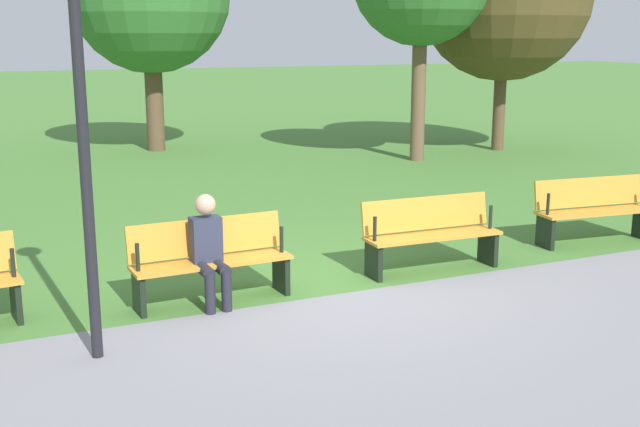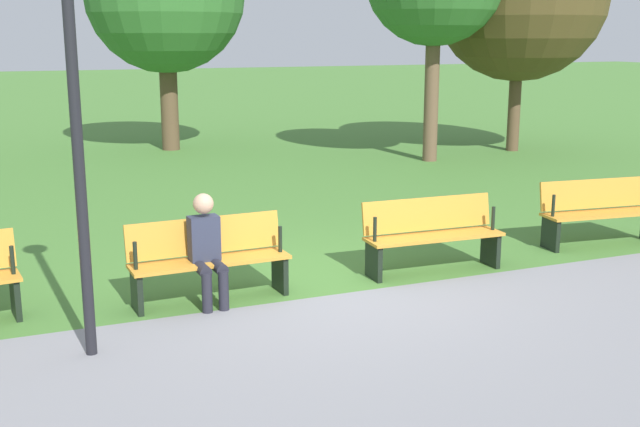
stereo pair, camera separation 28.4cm
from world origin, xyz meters
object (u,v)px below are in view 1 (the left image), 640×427
at_px(bench_2, 430,232).
at_px(bench_1, 593,209).
at_px(lamp_post, 78,61).
at_px(person_seated, 209,248).
at_px(bench_3, 210,259).

bearing_deg(bench_2, bench_1, -173.82).
relative_size(bench_2, lamp_post, 0.47).
distance_m(bench_1, bench_2, 2.79).
xyz_separation_m(bench_1, lamp_post, (6.97, 1.28, 2.15)).
height_order(bench_1, person_seated, person_seated).
height_order(bench_1, bench_3, same).
distance_m(bench_3, person_seated, 0.23).
height_order(bench_2, bench_3, same).
bearing_deg(person_seated, bench_3, -112.18).
relative_size(bench_2, bench_3, 1.00).
bearing_deg(bench_3, bench_1, 179.99).
xyz_separation_m(bench_2, person_seated, (2.85, 0.14, 0.16)).
height_order(bench_2, lamp_post, lamp_post).
bearing_deg(bench_2, person_seated, 4.97).
distance_m(bench_2, person_seated, 2.86).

